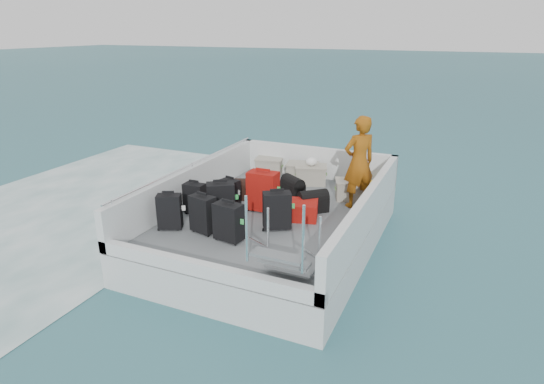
# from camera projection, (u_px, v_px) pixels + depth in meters

# --- Properties ---
(ground) EXTENTS (160.00, 160.00, 0.00)m
(ground) POSITION_uv_depth(u_px,v_px,m) (273.00, 244.00, 8.61)
(ground) COLOR #194A5A
(ground) RESTS_ON ground
(wake_foam) EXTENTS (10.00, 10.00, 0.00)m
(wake_foam) POSITION_uv_depth(u_px,v_px,m) (83.00, 206.00, 10.45)
(wake_foam) COLOR white
(wake_foam) RESTS_ON ground
(ferry_hull) EXTENTS (3.60, 5.00, 0.60)m
(ferry_hull) POSITION_uv_depth(u_px,v_px,m) (273.00, 230.00, 8.51)
(ferry_hull) COLOR silver
(ferry_hull) RESTS_ON ground
(deck) EXTENTS (3.30, 4.70, 0.02)m
(deck) POSITION_uv_depth(u_px,v_px,m) (273.00, 214.00, 8.40)
(deck) COLOR slate
(deck) RESTS_ON ferry_hull
(deck_fittings) EXTENTS (3.60, 5.00, 0.90)m
(deck_fittings) POSITION_uv_depth(u_px,v_px,m) (284.00, 204.00, 7.86)
(deck_fittings) COLOR silver
(deck_fittings) RESTS_ON deck
(suitcase_0) EXTENTS (0.46, 0.37, 0.62)m
(suitcase_0) POSITION_uv_depth(u_px,v_px,m) (170.00, 212.00, 7.67)
(suitcase_0) COLOR black
(suitcase_0) RESTS_ON deck
(suitcase_1) EXTENTS (0.39, 0.23, 0.58)m
(suitcase_1) POSITION_uv_depth(u_px,v_px,m) (195.00, 199.00, 8.33)
(suitcase_1) COLOR black
(suitcase_1) RESTS_ON deck
(suitcase_2) EXTENTS (0.40, 0.29, 0.53)m
(suitcase_2) POSITION_uv_depth(u_px,v_px,m) (230.00, 193.00, 8.69)
(suitcase_2) COLOR black
(suitcase_2) RESTS_ON deck
(suitcase_3) EXTENTS (0.47, 0.34, 0.65)m
(suitcase_3) POSITION_uv_depth(u_px,v_px,m) (203.00, 214.00, 7.54)
(suitcase_3) COLOR black
(suitcase_3) RESTS_ON deck
(suitcase_4) EXTENTS (0.56, 0.50, 0.71)m
(suitcase_4) POSITION_uv_depth(u_px,v_px,m) (221.00, 202.00, 7.97)
(suitcase_4) COLOR black
(suitcase_4) RESTS_ON deck
(suitcase_5) EXTENTS (0.56, 0.34, 0.75)m
(suitcase_5) POSITION_uv_depth(u_px,v_px,m) (263.00, 191.00, 8.44)
(suitcase_5) COLOR #A10F0C
(suitcase_5) RESTS_ON deck
(suitcase_6) EXTENTS (0.49, 0.33, 0.63)m
(suitcase_6) POSITION_uv_depth(u_px,v_px,m) (229.00, 222.00, 7.25)
(suitcase_6) COLOR black
(suitcase_6) RESTS_ON deck
(suitcase_7) EXTENTS (0.54, 0.47, 0.65)m
(suitcase_7) POSITION_uv_depth(u_px,v_px,m) (277.00, 211.00, 7.67)
(suitcase_7) COLOR black
(suitcase_7) RESTS_ON deck
(suitcase_8) EXTENTS (0.90, 0.71, 0.31)m
(suitcase_8) POSITION_uv_depth(u_px,v_px,m) (295.00, 210.00, 8.18)
(suitcase_8) COLOR #A10F0C
(suitcase_8) RESTS_ON deck
(duffel_0) EXTENTS (0.52, 0.44, 0.32)m
(duffel_0) POSITION_uv_depth(u_px,v_px,m) (246.00, 191.00, 9.10)
(duffel_0) COLOR black
(duffel_0) RESTS_ON deck
(duffel_1) EXTENTS (0.60, 0.55, 0.32)m
(duffel_1) POSITION_uv_depth(u_px,v_px,m) (293.00, 188.00, 9.25)
(duffel_1) COLOR black
(duffel_1) RESTS_ON deck
(duffel_2) EXTENTS (0.60, 0.58, 0.32)m
(duffel_2) POSITION_uv_depth(u_px,v_px,m) (313.00, 203.00, 8.46)
(duffel_2) COLOR black
(duffel_2) RESTS_ON deck
(crate_0) EXTENTS (0.65, 0.51, 0.35)m
(crate_0) POSITION_uv_depth(u_px,v_px,m) (269.00, 167.00, 10.64)
(crate_0) COLOR #A59F8F
(crate_0) RESTS_ON deck
(crate_1) EXTENTS (0.72, 0.56, 0.39)m
(crate_1) POSITION_uv_depth(u_px,v_px,m) (302.00, 173.00, 10.11)
(crate_1) COLOR #A59F8F
(crate_1) RESTS_ON deck
(crate_2) EXTENTS (0.75, 0.62, 0.39)m
(crate_2) POSITION_uv_depth(u_px,v_px,m) (311.00, 175.00, 9.96)
(crate_2) COLOR #A59F8F
(crate_2) RESTS_ON deck
(crate_3) EXTENTS (0.72, 0.61, 0.37)m
(crate_3) POSITION_uv_depth(u_px,v_px,m) (352.00, 190.00, 9.07)
(crate_3) COLOR #A59F8F
(crate_3) RESTS_ON deck
(yellow_bag) EXTENTS (0.28, 0.26, 0.22)m
(yellow_bag) POSITION_uv_depth(u_px,v_px,m) (369.00, 185.00, 9.61)
(yellow_bag) COLOR gold
(yellow_bag) RESTS_ON deck
(white_bag) EXTENTS (0.24, 0.24, 0.18)m
(white_bag) POSITION_uv_depth(u_px,v_px,m) (311.00, 163.00, 9.86)
(white_bag) COLOR white
(white_bag) RESTS_ON crate_2
(passenger) EXTENTS (0.75, 0.75, 1.76)m
(passenger) POSITION_uv_depth(u_px,v_px,m) (359.00, 162.00, 8.48)
(passenger) COLOR #C66712
(passenger) RESTS_ON deck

